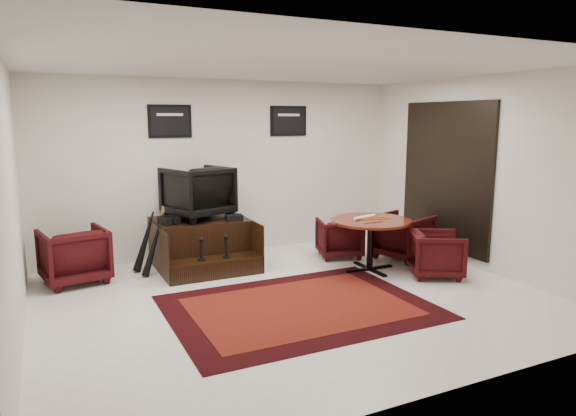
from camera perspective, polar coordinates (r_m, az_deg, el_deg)
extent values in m
plane|color=white|center=(6.44, 0.79, -9.99)|extent=(6.00, 6.00, 0.00)
cube|color=silver|center=(8.40, -6.81, 4.45)|extent=(6.00, 0.02, 2.80)
cube|color=silver|center=(4.05, 16.77, -1.79)|extent=(6.00, 0.02, 2.80)
cube|color=silver|center=(5.49, -28.50, 0.40)|extent=(0.02, 5.00, 2.80)
cube|color=silver|center=(7.90, 20.73, 3.53)|extent=(0.02, 5.00, 2.80)
cube|color=white|center=(6.08, 0.86, 15.65)|extent=(6.00, 5.00, 0.02)
cube|color=black|center=(8.39, 17.10, 3.38)|extent=(0.05, 1.90, 2.30)
cube|color=black|center=(8.38, 17.05, 3.38)|extent=(0.02, 1.72, 2.12)
cube|color=black|center=(8.38, 17.08, 3.38)|extent=(0.03, 0.05, 2.12)
cube|color=black|center=(8.10, -12.99, 9.38)|extent=(0.66, 0.03, 0.50)
cube|color=black|center=(8.08, -12.96, 9.38)|extent=(0.58, 0.01, 0.42)
cube|color=silver|center=(8.08, -12.98, 10.09)|extent=(0.40, 0.00, 0.04)
cube|color=black|center=(8.76, 0.05, 9.65)|extent=(0.66, 0.03, 0.50)
cube|color=black|center=(8.75, 0.10, 9.65)|extent=(0.58, 0.01, 0.42)
cube|color=silver|center=(8.75, 0.11, 10.30)|extent=(0.40, 0.00, 0.04)
cube|color=black|center=(6.14, 1.27, -10.95)|extent=(3.00, 2.25, 0.01)
cube|color=#58100C|center=(6.14, 1.27, -10.89)|extent=(2.46, 1.71, 0.01)
cube|color=black|center=(7.92, -9.75, -3.67)|extent=(1.35, 1.00, 0.70)
cube|color=black|center=(7.33, -8.18, -6.56)|extent=(1.35, 0.40, 0.25)
cube|color=black|center=(7.58, -14.22, -4.45)|extent=(0.02, 1.40, 0.70)
cube|color=black|center=(7.94, -4.69, -3.52)|extent=(0.02, 1.40, 0.70)
cylinder|color=black|center=(7.24, -9.57, -5.69)|extent=(0.11, 0.11, 0.02)
cylinder|color=black|center=(7.21, -9.60, -4.69)|extent=(0.04, 0.04, 0.24)
sphere|color=black|center=(7.17, -9.64, -3.50)|extent=(0.07, 0.07, 0.07)
cylinder|color=black|center=(7.35, -6.86, -5.40)|extent=(0.11, 0.11, 0.02)
cylinder|color=black|center=(7.31, -6.88, -4.42)|extent=(0.04, 0.04, 0.24)
sphere|color=black|center=(7.28, -6.91, -3.23)|extent=(0.07, 0.07, 0.07)
imported|color=black|center=(7.82, -10.02, 2.03)|extent=(1.06, 1.02, 0.88)
cube|color=black|center=(7.52, -13.51, -1.38)|extent=(0.17, 0.30, 0.11)
cube|color=black|center=(7.57, -12.69, -1.27)|extent=(0.17, 0.30, 0.11)
cube|color=black|center=(7.64, -6.02, -1.07)|extent=(0.26, 0.19, 0.09)
imported|color=black|center=(7.49, -22.70, -4.61)|extent=(0.93, 0.89, 0.82)
cylinder|color=#48100A|center=(7.49, 9.19, -1.41)|extent=(1.15, 1.15, 0.04)
cylinder|color=black|center=(7.57, 9.11, -4.05)|extent=(0.09, 0.09, 0.68)
cube|color=black|center=(7.67, 9.04, -6.70)|extent=(0.77, 0.06, 0.03)
cube|color=black|center=(7.67, 9.04, -6.70)|extent=(0.06, 0.77, 0.03)
imported|color=black|center=(8.25, 5.73, -3.10)|extent=(0.81, 0.79, 0.68)
imported|color=black|center=(8.33, 12.69, -2.81)|extent=(0.93, 0.96, 0.78)
imported|color=black|center=(7.50, 16.17, -4.71)|extent=(0.88, 0.90, 0.70)
cylinder|color=white|center=(7.52, 8.48, -1.01)|extent=(0.42, 0.15, 0.05)
cylinder|color=orange|center=(7.51, 9.88, -1.22)|extent=(0.45, 0.05, 0.01)
cylinder|color=orange|center=(7.59, 9.45, -1.09)|extent=(0.45, 0.04, 0.01)
cylinder|color=#4C1933|center=(7.21, 8.72, -1.67)|extent=(0.10, 0.04, 0.01)
cylinder|color=#4C1933|center=(7.24, 9.11, -1.63)|extent=(0.10, 0.04, 0.01)
cylinder|color=#4C1933|center=(7.27, 9.50, -1.59)|extent=(0.10, 0.04, 0.01)
cylinder|color=#4C1933|center=(7.31, 9.89, -1.54)|extent=(0.10, 0.04, 0.01)
cylinder|color=#4C1933|center=(7.34, 10.27, -1.50)|extent=(0.10, 0.04, 0.01)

